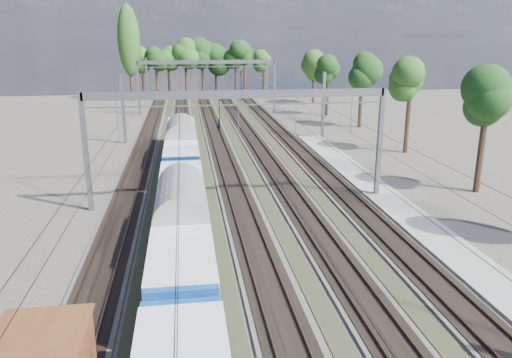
{
  "coord_description": "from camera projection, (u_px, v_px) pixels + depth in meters",
  "views": [
    {
      "loc": [
        -4.09,
        -7.79,
        12.98
      ],
      "look_at": [
        0.95,
        27.14,
        2.8
      ],
      "focal_mm": 35.0,
      "sensor_mm": 36.0,
      "label": 1
    }
  ],
  "objects": [
    {
      "name": "tree_belt",
      "position": [
        246.0,
        60.0,
        97.56
      ],
      "size": [
        38.76,
        101.37,
        12.18
      ],
      "color": "black",
      "rests_on": "ground"
    },
    {
      "name": "catenary",
      "position": [
        221.0,
        92.0,
        59.94
      ],
      "size": [
        25.65,
        130.0,
        9.0
      ],
      "color": "slate",
      "rests_on": "ground"
    },
    {
      "name": "poplar",
      "position": [
        129.0,
        41.0,
        99.47
      ],
      "size": [
        4.4,
        4.4,
        19.04
      ],
      "color": "black",
      "rests_on": "ground"
    },
    {
      "name": "track_bed",
      "position": [
        224.0,
        158.0,
        54.33
      ],
      "size": [
        21.0,
        130.0,
        0.34
      ],
      "color": "#47423A",
      "rests_on": "ground"
    },
    {
      "name": "emu_train",
      "position": [
        181.0,
        214.0,
        29.72
      ],
      "size": [
        3.18,
        67.24,
        4.65
      ],
      "color": "black",
      "rests_on": "ground"
    },
    {
      "name": "platform",
      "position": [
        441.0,
        242.0,
        32.19
      ],
      "size": [
        3.0,
        70.0,
        0.3
      ],
      "primitive_type": "cube",
      "color": "gray",
      "rests_on": "ground"
    },
    {
      "name": "signal_far",
      "position": [
        241.0,
        82.0,
        101.09
      ],
      "size": [
        0.43,
        0.4,
        6.08
      ],
      "rotation": [
        0.0,
        0.0,
        0.37
      ],
      "color": "black",
      "rests_on": "ground"
    },
    {
      "name": "signal_near",
      "position": [
        219.0,
        108.0,
        68.75
      ],
      "size": [
        0.37,
        0.34,
        5.31
      ],
      "rotation": [
        0.0,
        0.0,
        -0.26
      ],
      "color": "black",
      "rests_on": "ground"
    },
    {
      "name": "worker",
      "position": [
        219.0,
        124.0,
        70.77
      ],
      "size": [
        0.54,
        0.68,
        1.64
      ],
      "primitive_type": "imported",
      "rotation": [
        0.0,
        0.0,
        1.84
      ],
      "color": "black",
      "rests_on": "ground"
    }
  ]
}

